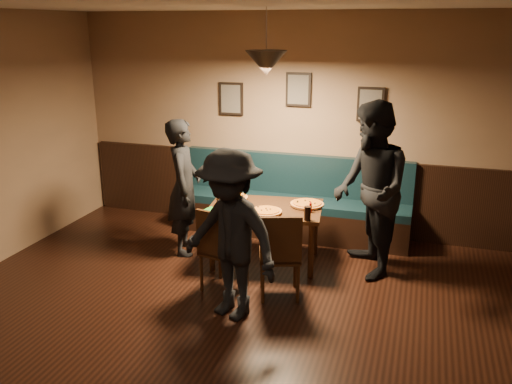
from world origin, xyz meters
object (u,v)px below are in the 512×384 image
(dining_table, at_px, (265,235))
(diner_right, at_px, (370,190))
(soda_glass, at_px, (307,213))
(chair_near_right, at_px, (280,254))
(chair_near_left, at_px, (224,248))
(diner_front, at_px, (230,235))
(booth_bench, at_px, (291,198))
(diner_left, at_px, (184,187))
(tabasco_bottle, at_px, (311,207))

(dining_table, relative_size, diner_right, 0.66)
(soda_glass, bearing_deg, dining_table, 152.55)
(dining_table, bearing_deg, chair_near_right, -70.92)
(dining_table, height_order, chair_near_left, chair_near_left)
(chair_near_right, distance_m, diner_right, 1.22)
(diner_front, height_order, soda_glass, diner_front)
(chair_near_left, distance_m, chair_near_right, 0.58)
(booth_bench, bearing_deg, chair_near_left, -99.84)
(chair_near_left, xyz_separation_m, diner_left, (-0.79, 0.77, 0.36))
(booth_bench, height_order, tabasco_bottle, booth_bench)
(booth_bench, height_order, dining_table, booth_bench)
(chair_near_left, relative_size, diner_left, 0.55)
(chair_near_right, relative_size, tabasco_bottle, 7.06)
(diner_left, xyz_separation_m, diner_front, (1.03, -1.24, -0.00))
(chair_near_left, xyz_separation_m, chair_near_right, (0.58, 0.03, 0.01))
(dining_table, distance_m, chair_near_right, 0.82)
(dining_table, distance_m, diner_right, 1.29)
(soda_glass, bearing_deg, diner_left, 169.16)
(booth_bench, height_order, soda_glass, booth_bench)
(diner_front, distance_m, soda_glass, 1.08)
(chair_near_right, distance_m, diner_left, 1.59)
(soda_glass, bearing_deg, chair_near_right, -111.74)
(dining_table, distance_m, tabasco_bottle, 0.66)
(chair_near_left, bearing_deg, diner_left, 148.38)
(chair_near_right, height_order, soda_glass, chair_near_right)
(chair_near_left, relative_size, diner_front, 0.56)
(diner_right, bearing_deg, diner_front, -62.39)
(dining_table, height_order, diner_front, diner_front)
(dining_table, relative_size, diner_front, 0.78)
(diner_right, xyz_separation_m, tabasco_bottle, (-0.62, -0.11, -0.21))
(diner_left, height_order, tabasco_bottle, diner_left)
(tabasco_bottle, bearing_deg, dining_table, 176.74)
(diner_left, relative_size, tabasco_bottle, 12.56)
(dining_table, xyz_separation_m, diner_left, (-1.00, 0.01, 0.47))
(booth_bench, xyz_separation_m, dining_table, (-0.08, -0.91, -0.16))
(chair_near_left, height_order, chair_near_right, chair_near_right)
(dining_table, bearing_deg, diner_right, -3.69)
(chair_near_left, bearing_deg, soda_glass, 44.87)
(diner_right, relative_size, soda_glass, 12.58)
(booth_bench, height_order, diner_left, diner_left)
(diner_left, relative_size, soda_glass, 10.69)
(booth_bench, xyz_separation_m, diner_front, (-0.04, -2.14, 0.30))
(booth_bench, height_order, chair_near_left, booth_bench)
(chair_near_left, relative_size, chair_near_right, 0.99)
(diner_right, bearing_deg, booth_bench, -150.20)
(chair_near_left, height_order, tabasco_bottle, chair_near_left)
(dining_table, relative_size, tabasco_bottle, 9.77)
(diner_front, bearing_deg, tabasco_bottle, 88.46)
(booth_bench, xyz_separation_m, diner_right, (1.06, -0.83, 0.45))
(diner_left, height_order, diner_right, diner_right)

